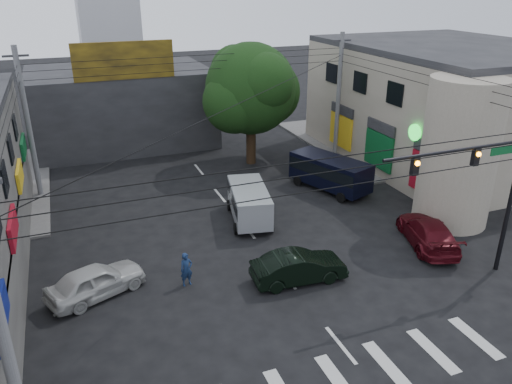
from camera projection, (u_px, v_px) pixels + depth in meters
ground at (305, 301)px, 21.15m from camera, size 160.00×160.00×0.00m
sidewalk_far_right at (400, 138)px, 42.55m from camera, size 16.00×16.00×0.15m
building_right at (448, 105)px, 36.73m from camera, size 14.00×18.00×8.00m
corner_column at (459, 153)px, 26.68m from camera, size 4.00×4.00×8.00m
building_far at (121, 106)px, 40.92m from camera, size 14.00×10.00×6.00m
billboard at (124, 61)px, 35.03m from camera, size 7.00×0.30×2.60m
street_tree at (251, 89)px, 34.90m from camera, size 6.40×6.40×8.70m
traffic_gantry at (487, 178)px, 21.00m from camera, size 7.10×0.35×7.20m
utility_pole_near_left at (4, 339)px, 11.99m from camera, size 0.32×0.32×9.20m
utility_pole_far_left at (28, 125)px, 29.55m from camera, size 0.32×0.32×9.20m
utility_pole_far_right at (338, 97)px, 36.56m from camera, size 0.32×0.32×9.20m
dark_sedan at (299, 267)px, 22.30m from camera, size 2.07×4.48×1.41m
white_compact at (96, 281)px, 21.26m from camera, size 4.65×5.40×1.44m
maroon_sedan at (428, 232)px, 25.38m from camera, size 4.86×6.06×1.42m
silver_minivan at (249, 205)px, 27.83m from camera, size 5.28×3.69×1.95m
navy_van at (330, 174)px, 31.92m from camera, size 6.69×5.55×2.14m
traffic_officer at (186, 269)px, 21.96m from camera, size 0.71×0.58×1.58m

